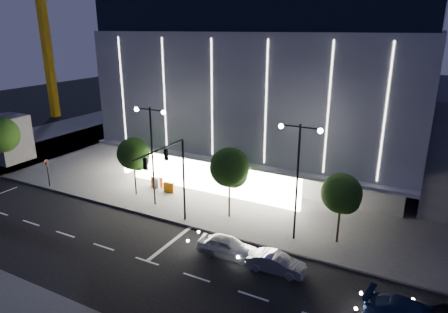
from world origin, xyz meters
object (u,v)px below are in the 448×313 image
object	(u,v)px
traffic_mast	(173,169)
tree_mid	(230,170)
tree_left	(134,155)
street_lamp_east	(298,166)
tree_right	(342,196)
barrier_b	(155,182)
ped_signal_far	(48,170)
car_second	(276,263)
barrier_c	(169,187)
barrier_a	(157,182)
street_lamp_west	(152,142)
car_lead	(227,246)

from	to	relation	value
traffic_mast	tree_mid	world-z (taller)	traffic_mast
tree_left	tree_mid	world-z (taller)	tree_mid
traffic_mast	street_lamp_east	world-z (taller)	street_lamp_east
street_lamp_east	tree_left	world-z (taller)	street_lamp_east
tree_right	barrier_b	size ratio (longest dim) A/B	5.01
ped_signal_far	barrier_b	distance (m)	10.75
car_second	barrier_c	size ratio (longest dim) A/B	3.53
barrier_a	barrier_c	world-z (taller)	same
ped_signal_far	street_lamp_west	bearing A→B (deg)	7.13
tree_mid	barrier_a	size ratio (longest dim) A/B	5.59
barrier_a	barrier_b	bearing A→B (deg)	-178.25
traffic_mast	car_lead	xyz separation A→B (m)	(5.57, -1.61, -4.29)
car_second	barrier_a	xyz separation A→B (m)	(-15.53, 7.84, 0.01)
street_lamp_east	tree_mid	distance (m)	6.27
street_lamp_west	car_lead	world-z (taller)	street_lamp_west
tree_left	barrier_c	world-z (taller)	tree_left
car_lead	barrier_b	size ratio (longest dim) A/B	3.92
ped_signal_far	car_second	size ratio (longest dim) A/B	0.77
street_lamp_east	tree_mid	world-z (taller)	street_lamp_east
car_lead	barrier_b	world-z (taller)	car_lead
street_lamp_west	barrier_b	bearing A→B (deg)	126.78
tree_mid	tree_right	distance (m)	9.01
street_lamp_east	barrier_c	bearing A→B (deg)	168.11
street_lamp_east	car_lead	world-z (taller)	street_lamp_east
barrier_c	tree_right	bearing A→B (deg)	-8.74
traffic_mast	tree_mid	bearing A→B (deg)	50.58
tree_mid	car_second	size ratio (longest dim) A/B	1.58
street_lamp_east	ped_signal_far	bearing A→B (deg)	-176.56
tree_mid	street_lamp_east	bearing A→B (deg)	-9.69
traffic_mast	tree_left	bearing A→B (deg)	152.16
car_lead	barrier_c	bearing A→B (deg)	51.74
car_lead	car_second	distance (m)	3.70
street_lamp_west	barrier_a	world-z (taller)	street_lamp_west
street_lamp_east	car_second	bearing A→B (deg)	-86.68
street_lamp_west	ped_signal_far	distance (m)	12.76
tree_left	car_second	size ratio (longest dim) A/B	1.47
street_lamp_east	ped_signal_far	size ratio (longest dim) A/B	3.00
street_lamp_west	barrier_b	size ratio (longest dim) A/B	8.18
tree_right	car_lead	xyz separation A→B (m)	(-6.46, -5.29, -3.15)
street_lamp_west	car_second	xyz separation A→B (m)	(13.26, -4.48, -5.32)
ped_signal_far	tree_right	bearing A→B (deg)	5.14
tree_right	barrier_c	world-z (taller)	tree_right
street_lamp_west	street_lamp_east	distance (m)	13.00
car_second	barrier_a	distance (m)	17.40
car_second	barrier_c	world-z (taller)	car_second
barrier_b	street_lamp_west	bearing A→B (deg)	-40.21
tree_left	ped_signal_far	bearing A→B (deg)	-164.39
street_lamp_east	tree_mid	bearing A→B (deg)	170.31
street_lamp_west	barrier_c	bearing A→B (deg)	99.54
street_lamp_west	car_second	world-z (taller)	street_lamp_west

